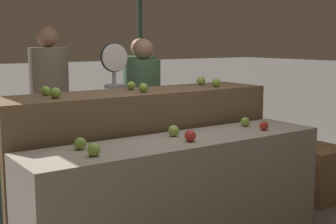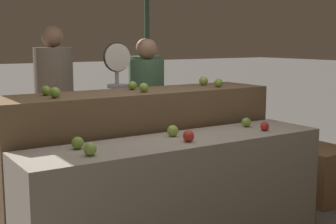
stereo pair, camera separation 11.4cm
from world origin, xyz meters
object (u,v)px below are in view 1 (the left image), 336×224
at_px(person_customer_left, 140,96).
at_px(wooden_crate_side, 316,173).
at_px(produce_scale, 115,89).
at_px(person_customer_right, 50,97).
at_px(person_vendor_at_scale, 144,105).

xyz_separation_m(person_customer_left, wooden_crate_side, (0.87, -1.89, -0.64)).
bearing_deg(produce_scale, person_customer_right, 114.12).
relative_size(person_vendor_at_scale, person_customer_left, 1.00).
bearing_deg(person_vendor_at_scale, produce_scale, 35.62).
distance_m(produce_scale, person_vendor_at_scale, 0.50).
relative_size(person_vendor_at_scale, wooden_crate_side, 3.03).
bearing_deg(person_customer_right, person_vendor_at_scale, 126.89).
relative_size(person_customer_left, person_customer_right, 0.92).
distance_m(person_customer_left, wooden_crate_side, 2.17).
relative_size(produce_scale, person_customer_right, 0.90).
xyz_separation_m(person_vendor_at_scale, person_customer_right, (-0.76, 0.59, 0.07)).
bearing_deg(wooden_crate_side, person_vendor_at_scale, 137.62).
height_order(person_vendor_at_scale, person_customer_left, person_customer_left).
relative_size(produce_scale, person_vendor_at_scale, 0.98).
xyz_separation_m(person_customer_left, person_customer_right, (-1.16, -0.14, 0.08)).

